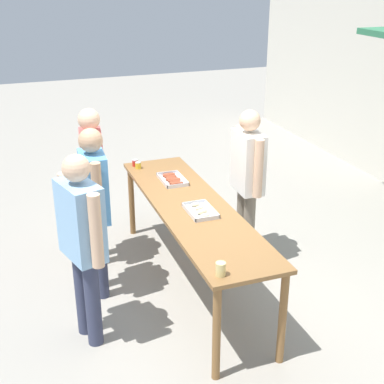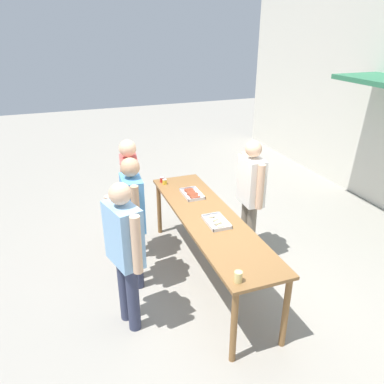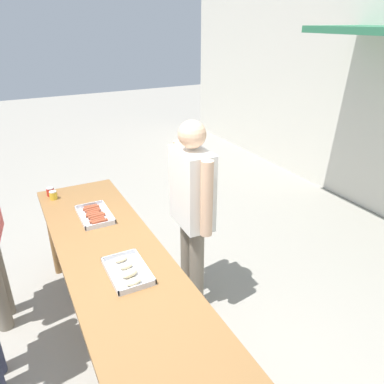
% 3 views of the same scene
% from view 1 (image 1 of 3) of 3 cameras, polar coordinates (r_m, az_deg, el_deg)
% --- Properties ---
extents(ground_plane, '(24.00, 24.00, 0.00)m').
position_cam_1_polar(ground_plane, '(5.92, 0.00, -9.84)').
color(ground_plane, gray).
extents(serving_table, '(2.96, 0.73, 0.95)m').
position_cam_1_polar(serving_table, '(5.50, 0.00, -2.40)').
color(serving_table, brown).
rests_on(serving_table, ground).
extents(food_tray_sausages, '(0.42, 0.26, 0.04)m').
position_cam_1_polar(food_tray_sausages, '(6.08, -2.09, 1.32)').
color(food_tray_sausages, silver).
rests_on(food_tray_sausages, serving_table).
extents(food_tray_buns, '(0.41, 0.26, 0.06)m').
position_cam_1_polar(food_tray_buns, '(5.29, 0.94, -2.05)').
color(food_tray_buns, silver).
rests_on(food_tray_buns, serving_table).
extents(condiment_jar_mustard, '(0.07, 0.07, 0.08)m').
position_cam_1_polar(condiment_jar_mustard, '(6.57, -6.09, 3.11)').
color(condiment_jar_mustard, '#B22319').
rests_on(condiment_jar_mustard, serving_table).
extents(condiment_jar_ketchup, '(0.07, 0.07, 0.08)m').
position_cam_1_polar(condiment_jar_ketchup, '(6.49, -5.77, 2.85)').
color(condiment_jar_ketchup, gold).
rests_on(condiment_jar_ketchup, serving_table).
extents(beer_cup, '(0.08, 0.08, 0.12)m').
position_cam_1_polar(beer_cup, '(4.25, 3.08, -8.22)').
color(beer_cup, '#DBC67A').
rests_on(beer_cup, serving_table).
extents(person_server_behind_table, '(0.65, 0.26, 1.79)m').
position_cam_1_polar(person_server_behind_table, '(6.02, 5.95, 2.00)').
color(person_server_behind_table, '#756B5B').
rests_on(person_server_behind_table, ground).
extents(person_customer_holding_hotdog, '(0.62, 0.29, 1.82)m').
position_cam_1_polar(person_customer_holding_hotdog, '(6.02, -10.52, 1.99)').
color(person_customer_holding_hotdog, '#756B5B').
rests_on(person_customer_holding_hotdog, ground).
extents(person_customer_with_cup, '(0.65, 0.38, 1.80)m').
position_cam_1_polar(person_customer_with_cup, '(4.71, -11.65, -4.53)').
color(person_customer_with_cup, '#333851').
rests_on(person_customer_with_cup, ground).
extents(person_customer_waiting_in_line, '(0.63, 0.27, 1.80)m').
position_cam_1_polar(person_customer_waiting_in_line, '(5.38, -10.30, -0.74)').
color(person_customer_waiting_in_line, '#333851').
rests_on(person_customer_waiting_in_line, ground).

